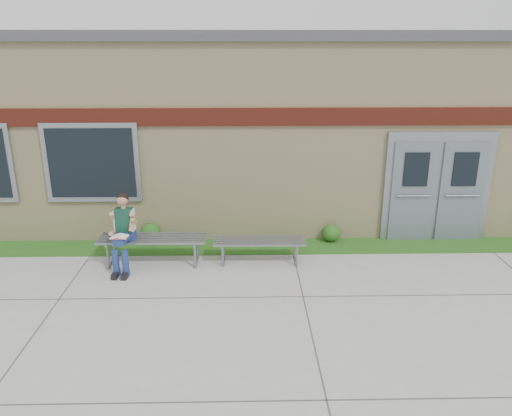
{
  "coord_description": "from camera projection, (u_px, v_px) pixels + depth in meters",
  "views": [
    {
      "loc": [
        0.06,
        -6.81,
        4.01
      ],
      "look_at": [
        0.25,
        1.7,
        1.15
      ],
      "focal_mm": 35.0,
      "sensor_mm": 36.0,
      "label": 1
    }
  ],
  "objects": [
    {
      "name": "shrub_mid",
      "position": [
        150.0,
        233.0,
        10.32
      ],
      "size": [
        0.42,
        0.42,
        0.42
      ],
      "primitive_type": "sphere",
      "color": "#134815",
      "rests_on": "grass_strip"
    },
    {
      "name": "shrub_east",
      "position": [
        331.0,
        233.0,
        10.4
      ],
      "size": [
        0.36,
        0.36,
        0.36
      ],
      "primitive_type": "sphere",
      "color": "#134815",
      "rests_on": "grass_strip"
    },
    {
      "name": "bench_right",
      "position": [
        260.0,
        245.0,
        9.41
      ],
      "size": [
        1.73,
        0.5,
        0.45
      ],
      "rotation": [
        0.0,
        0.0,
        -0.01
      ],
      "color": "slate",
      "rests_on": "ground"
    },
    {
      "name": "school_building",
      "position": [
        243.0,
        119.0,
        12.73
      ],
      "size": [
        16.2,
        6.22,
        4.2
      ],
      "color": "beige",
      "rests_on": "ground"
    },
    {
      "name": "grass_strip",
      "position": [
        243.0,
        247.0,
        10.19
      ],
      "size": [
        16.0,
        0.8,
        0.02
      ],
      "primitive_type": "cube",
      "color": "#134815",
      "rests_on": "ground"
    },
    {
      "name": "girl",
      "position": [
        123.0,
        230.0,
        9.03
      ],
      "size": [
        0.48,
        0.82,
        1.41
      ],
      "rotation": [
        0.0,
        0.0,
        -0.08
      ],
      "color": "navy",
      "rests_on": "ground"
    },
    {
      "name": "ground",
      "position": [
        242.0,
        313.0,
        7.73
      ],
      "size": [
        80.0,
        80.0,
        0.0
      ],
      "primitive_type": "plane",
      "color": "#9E9E99",
      "rests_on": "ground"
    },
    {
      "name": "bench_left",
      "position": [
        153.0,
        243.0,
        9.35
      ],
      "size": [
        2.01,
        0.58,
        0.52
      ],
      "rotation": [
        0.0,
        0.0,
        -0.01
      ],
      "color": "slate",
      "rests_on": "ground"
    }
  ]
}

